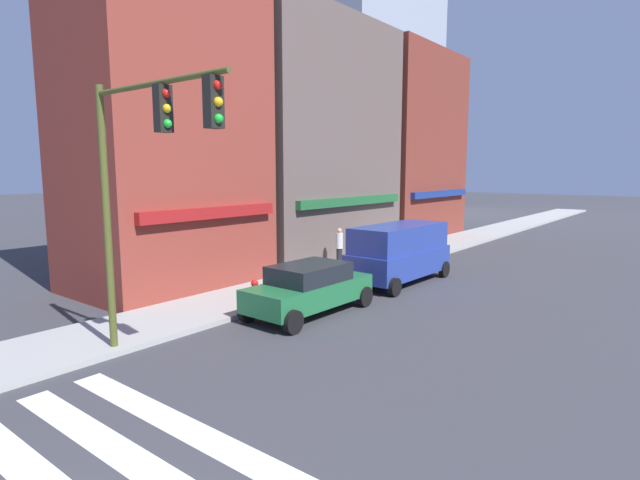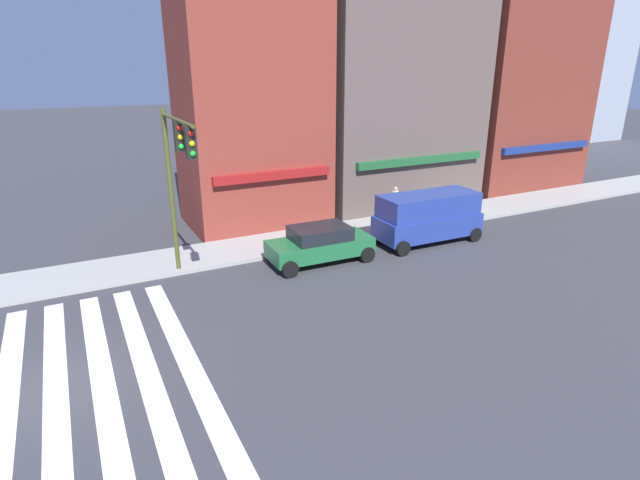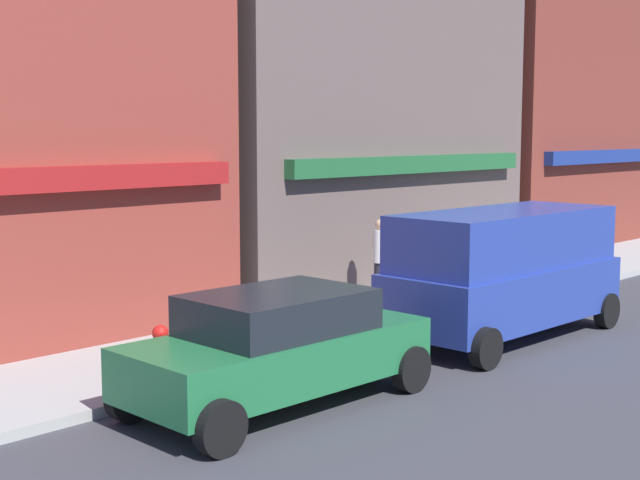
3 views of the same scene
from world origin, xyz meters
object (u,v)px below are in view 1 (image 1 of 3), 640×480
(sedan_green, at_px, (309,288))
(fire_hydrant, at_px, (255,291))
(van_blue, at_px, (399,251))
(traffic_signal, at_px, (142,163))
(pedestrian_white_shirt, at_px, (339,247))

(sedan_green, relative_size, fire_hydrant, 5.27)
(sedan_green, relative_size, van_blue, 0.88)
(traffic_signal, bearing_deg, sedan_green, -0.79)
(van_blue, bearing_deg, pedestrian_white_shirt, 82.52)
(van_blue, xyz_separation_m, fire_hydrant, (-6.39, 1.70, -0.67))
(sedan_green, distance_m, fire_hydrant, 1.86)
(traffic_signal, distance_m, van_blue, 11.75)
(traffic_signal, xyz_separation_m, fire_hydrant, (4.86, 1.62, -4.04))
(traffic_signal, distance_m, fire_hydrant, 6.53)
(sedan_green, xyz_separation_m, van_blue, (5.68, -0.00, 0.44))
(traffic_signal, bearing_deg, fire_hydrant, 18.46)
(fire_hydrant, bearing_deg, pedestrian_white_shirt, 13.49)
(traffic_signal, height_order, sedan_green, traffic_signal)
(traffic_signal, relative_size, van_blue, 1.28)
(pedestrian_white_shirt, bearing_deg, sedan_green, 79.71)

